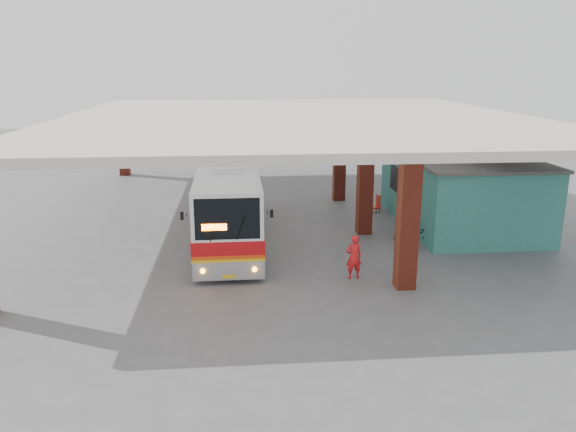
% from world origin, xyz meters
% --- Properties ---
extents(ground, '(90.00, 90.00, 0.00)m').
position_xyz_m(ground, '(0.00, 0.00, 0.00)').
color(ground, '#515154').
rests_on(ground, ground).
extents(brick_columns, '(20.10, 21.60, 4.35)m').
position_xyz_m(brick_columns, '(1.43, 5.00, 2.17)').
color(brick_columns, maroon).
rests_on(brick_columns, ground).
extents(canopy_roof, '(21.00, 23.00, 0.30)m').
position_xyz_m(canopy_roof, '(0.50, 6.50, 4.50)').
color(canopy_roof, beige).
rests_on(canopy_roof, brick_columns).
extents(shop_building, '(5.20, 8.20, 3.11)m').
position_xyz_m(shop_building, '(7.49, 4.00, 1.56)').
color(shop_building, '#2C706B').
rests_on(shop_building, ground).
extents(coach_bus, '(2.45, 11.18, 3.25)m').
position_xyz_m(coach_bus, '(-2.65, 3.11, 1.61)').
color(coach_bus, silver).
rests_on(coach_bus, ground).
extents(motorcycle, '(1.78, 0.68, 0.92)m').
position_xyz_m(motorcycle, '(4.70, 1.19, 0.46)').
color(motorcycle, black).
rests_on(motorcycle, ground).
extents(pedestrian, '(0.60, 0.44, 1.50)m').
position_xyz_m(pedestrian, '(1.53, -2.11, 0.75)').
color(pedestrian, red).
rests_on(pedestrian, ground).
extents(red_chair, '(0.50, 0.50, 0.84)m').
position_xyz_m(red_chair, '(4.35, 6.27, 0.39)').
color(red_chair, red).
rests_on(red_chair, ground).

